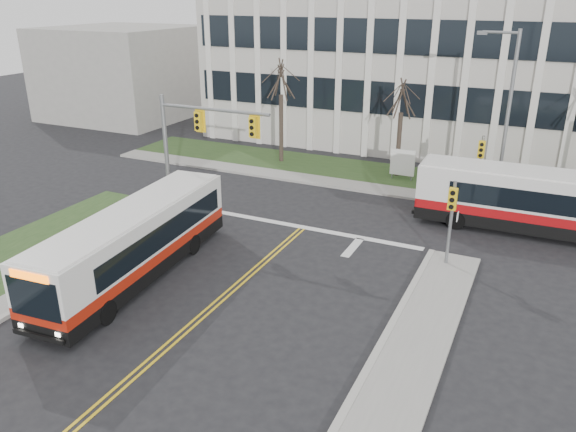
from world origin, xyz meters
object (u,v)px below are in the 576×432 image
(bus_cross, at_px, (538,204))
(newspaper_box_blue, at_px, (77,237))
(newspaper_box_red, at_px, (96,240))
(bus_main, at_px, (135,244))
(streetlight, at_px, (505,109))
(directory_sign, at_px, (402,163))

(bus_cross, xyz_separation_m, newspaper_box_blue, (-18.87, -10.74, -1.02))
(bus_cross, distance_m, newspaper_box_red, 20.79)
(bus_main, distance_m, newspaper_box_red, 3.74)
(bus_main, xyz_separation_m, newspaper_box_red, (-3.39, 1.27, -0.96))
(bus_main, bearing_deg, newspaper_box_blue, 161.12)
(streetlight, height_order, bus_main, streetlight)
(bus_cross, xyz_separation_m, newspaper_box_red, (-17.87, -10.59, -1.02))
(streetlight, height_order, bus_cross, streetlight)
(directory_sign, relative_size, bus_cross, 0.18)
(bus_main, bearing_deg, bus_cross, 34.73)
(streetlight, relative_size, bus_main, 0.85)
(bus_main, height_order, newspaper_box_blue, bus_main)
(newspaper_box_blue, bearing_deg, bus_cross, 32.04)
(newspaper_box_red, bearing_deg, directory_sign, 50.36)
(streetlight, distance_m, bus_main, 20.12)
(bus_main, bearing_deg, newspaper_box_red, 154.90)
(streetlight, bearing_deg, newspaper_box_red, -137.27)
(bus_main, xyz_separation_m, newspaper_box_blue, (-4.39, 1.12, -0.96))
(streetlight, xyz_separation_m, bus_main, (-12.13, -15.61, -3.76))
(streetlight, distance_m, newspaper_box_red, 21.65)
(streetlight, distance_m, directory_sign, 6.96)
(bus_main, distance_m, newspaper_box_blue, 4.63)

